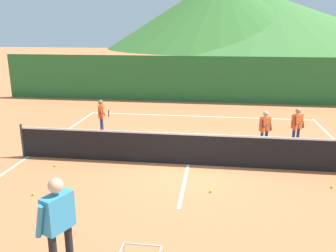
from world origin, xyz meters
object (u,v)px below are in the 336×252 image
at_px(tennis_net, 189,149).
at_px(student_0, 102,114).
at_px(tennis_ball_4, 55,165).
at_px(student_1, 265,127).
at_px(tennis_ball_3, 33,194).
at_px(tennis_ball_2, 332,187).
at_px(student_2, 297,124).
at_px(tennis_ball_5, 211,191).
at_px(instructor, 58,219).

height_order(tennis_net, student_0, student_0).
height_order(student_0, tennis_ball_4, student_0).
bearing_deg(student_1, tennis_net, -143.84).
bearing_deg(tennis_ball_3, tennis_ball_2, 10.93).
bearing_deg(student_0, student_2, -4.91).
xyz_separation_m(tennis_ball_2, tennis_ball_3, (-7.34, -1.42, 0.00)).
bearing_deg(tennis_ball_5, tennis_net, 111.95).
xyz_separation_m(student_1, tennis_ball_2, (1.37, -2.84, -0.75)).
height_order(student_0, tennis_ball_2, student_0).
distance_m(student_0, student_2, 7.05).
distance_m(tennis_ball_3, tennis_ball_4, 1.86).
height_order(tennis_ball_3, tennis_ball_4, same).
relative_size(tennis_net, instructor, 6.09).
height_order(instructor, tennis_ball_3, instructor).
bearing_deg(instructor, tennis_ball_5, 55.05).
distance_m(student_0, tennis_ball_3, 5.29).
height_order(student_2, tennis_ball_2, student_2).
height_order(instructor, student_1, instructor).
bearing_deg(student_2, tennis_ball_2, -85.18).
xyz_separation_m(instructor, student_0, (-1.88, 7.86, -0.24)).
height_order(student_0, tennis_ball_5, student_0).
relative_size(tennis_ball_2, tennis_ball_3, 1.00).
relative_size(tennis_net, tennis_ball_2, 154.86).
xyz_separation_m(tennis_ball_4, tennis_ball_5, (4.58, -1.08, 0.00)).
height_order(tennis_net, tennis_ball_4, tennis_net).
bearing_deg(tennis_ball_3, tennis_net, 34.98).
relative_size(tennis_ball_3, tennis_ball_4, 1.00).
height_order(student_2, tennis_ball_5, student_2).
relative_size(tennis_ball_4, tennis_ball_5, 1.00).
height_order(tennis_ball_2, tennis_ball_5, same).
height_order(tennis_ball_2, tennis_ball_3, same).
distance_m(tennis_ball_3, tennis_ball_5, 4.35).
height_order(instructor, student_0, instructor).
xyz_separation_m(student_0, tennis_ball_5, (4.24, -4.48, -0.76)).
xyz_separation_m(tennis_net, tennis_ball_3, (-3.58, -2.50, -0.47)).
bearing_deg(tennis_net, tennis_ball_4, -170.23).
distance_m(student_0, tennis_ball_2, 8.27).
height_order(student_1, student_2, student_2).
height_order(student_1, tennis_ball_4, student_1).
height_order(student_0, student_1, student_0).
bearing_deg(tennis_ball_2, tennis_ball_5, -167.79).
distance_m(instructor, student_2, 8.90).
bearing_deg(tennis_ball_5, tennis_ball_3, -170.00).
distance_m(student_2, tennis_ball_4, 7.92).
bearing_deg(student_0, student_1, -9.45).
distance_m(student_1, tennis_ball_2, 3.24).
bearing_deg(tennis_ball_2, student_0, 152.36).
bearing_deg(student_1, tennis_ball_2, -64.20).
height_order(tennis_net, student_1, student_1).
height_order(tennis_net, instructor, instructor).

